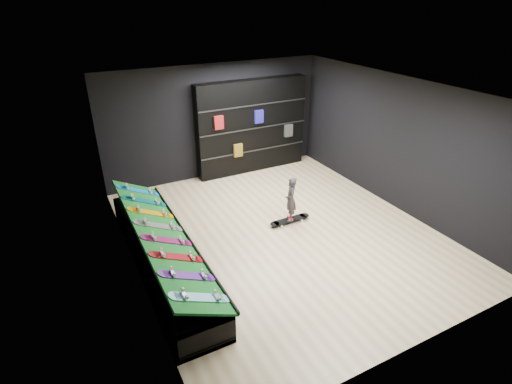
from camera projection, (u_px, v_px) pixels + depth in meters
name	position (u px, v px, depth m)	size (l,w,h in m)	color
floor	(281.00, 233.00, 8.49)	(6.00, 7.00, 0.01)	beige
ceiling	(286.00, 91.00, 7.13)	(6.00, 7.00, 0.01)	white
wall_back	(215.00, 122.00, 10.58)	(6.00, 0.02, 3.00)	black
wall_front	(426.00, 265.00, 5.04)	(6.00, 0.02, 3.00)	black
wall_left	(127.00, 201.00, 6.57)	(0.02, 7.00, 3.00)	black
wall_right	(397.00, 144.00, 9.05)	(0.02, 7.00, 3.00)	black
display_rack	(162.00, 256.00, 7.32)	(0.90, 4.50, 0.50)	black
turf_ramp	(162.00, 234.00, 7.13)	(1.00, 4.50, 0.04)	#0D5719
back_shelving	(252.00, 127.00, 10.95)	(3.18, 0.37, 2.54)	black
floor_skateboard	(290.00, 221.00, 8.84)	(0.98, 0.22, 0.09)	black
child	(290.00, 207.00, 8.68)	(0.23, 0.16, 0.60)	black
display_board_0	(200.00, 297.00, 5.62)	(0.98, 0.22, 0.09)	#0CB2E5
display_board_1	(187.00, 276.00, 6.05)	(0.98, 0.22, 0.09)	purple
display_board_2	(177.00, 257.00, 6.48)	(0.98, 0.22, 0.09)	red
display_board_3	(167.00, 240.00, 6.91)	(0.98, 0.22, 0.09)	#E5198C
display_board_4	(159.00, 226.00, 7.34)	(0.98, 0.22, 0.09)	black
display_board_5	(151.00, 213.00, 7.77)	(0.98, 0.22, 0.09)	yellow
display_board_6	(144.00, 201.00, 8.20)	(0.98, 0.22, 0.09)	#0C8C99
display_board_7	(138.00, 191.00, 8.63)	(0.98, 0.22, 0.09)	blue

